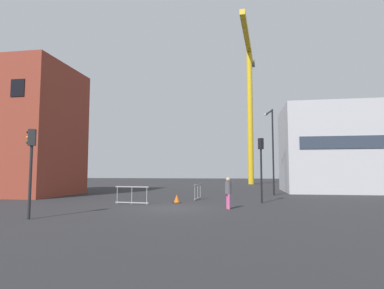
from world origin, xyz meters
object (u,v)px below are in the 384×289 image
pedestrian_walking (228,191)px  construction_crane (249,89)px  traffic_cone_striped (177,199)px  streetlamp_tall (272,144)px  traffic_light_island (31,158)px  traffic_light_verge (261,159)px

pedestrian_walking → construction_crane: bearing=86.9°
construction_crane → traffic_cone_striped: (-5.25, -31.66, -15.12)m
construction_crane → streetlamp_tall: (1.38, -23.71, -11.00)m
traffic_light_island → pedestrian_walking: (7.99, 5.02, -1.57)m
traffic_light_island → traffic_light_verge: bearing=41.1°
streetlamp_tall → traffic_cone_striped: (-6.62, -7.95, -4.12)m
traffic_light_island → traffic_cone_striped: traffic_light_island is taller
traffic_light_island → pedestrian_walking: traffic_light_island is taller
construction_crane → pedestrian_walking: bearing=-93.1°
construction_crane → traffic_light_verge: 33.44m
traffic_light_verge → traffic_cone_striped: bearing=-172.6°
traffic_light_island → traffic_light_verge: 13.13m
streetlamp_tall → traffic_cone_striped: size_ratio=14.06×
traffic_light_island → pedestrian_walking: size_ratio=2.26×
traffic_light_verge → pedestrian_walking: size_ratio=2.46×
traffic_light_island → pedestrian_walking: 9.56m
traffic_light_island → streetlamp_tall: bearing=54.8°
construction_crane → traffic_light_verge: bearing=-89.9°
streetlamp_tall → traffic_light_island: bearing=-125.2°
traffic_cone_striped → traffic_light_island: bearing=-120.0°
construction_crane → streetlamp_tall: 26.17m
pedestrian_walking → traffic_cone_striped: size_ratio=3.20×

